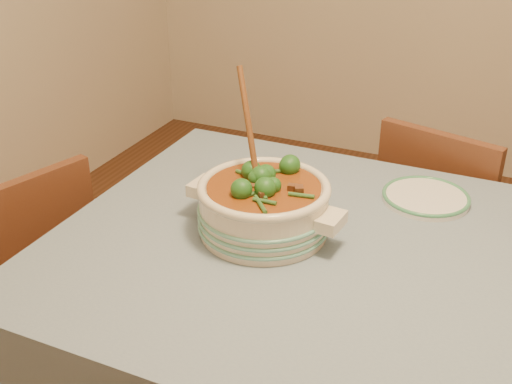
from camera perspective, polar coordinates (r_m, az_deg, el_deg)
dining_table at (r=1.56m, az=12.61°, el=-9.31°), size 1.68×1.08×0.76m
stew_casserole at (r=1.56m, az=0.69°, el=-0.95°), size 0.41×0.34×0.38m
white_plate at (r=1.79m, az=14.86°, el=-0.45°), size 0.29×0.29×0.02m
chair_far at (r=2.27m, az=16.05°, el=-2.71°), size 0.48×0.48×0.84m
chair_left at (r=2.12m, az=-19.51°, el=-6.41°), size 0.47×0.47×0.80m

